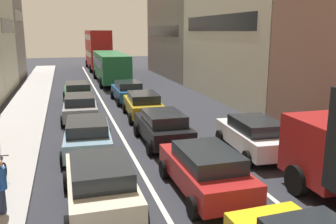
% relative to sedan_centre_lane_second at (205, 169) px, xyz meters
% --- Properties ---
extents(sidewalk_left, '(2.60, 64.00, 0.14)m').
position_rel_sedan_centre_lane_second_xyz_m(sidewalk_left, '(-6.57, 12.71, -0.73)').
color(sidewalk_left, '#A6A6A6').
rests_on(sidewalk_left, ground).
extents(lane_stripe_left, '(0.16, 60.00, 0.01)m').
position_rel_sedan_centre_lane_second_xyz_m(lane_stripe_left, '(-1.57, 12.71, -0.79)').
color(lane_stripe_left, silver).
rests_on(lane_stripe_left, ground).
extents(lane_stripe_right, '(0.16, 60.00, 0.01)m').
position_rel_sedan_centre_lane_second_xyz_m(lane_stripe_right, '(1.83, 12.71, -0.79)').
color(lane_stripe_right, silver).
rests_on(lane_stripe_right, ground).
extents(building_row_right, '(7.20, 43.90, 14.07)m').
position_rel_sedan_centre_lane_second_xyz_m(building_row_right, '(10.03, 12.68, 5.03)').
color(building_row_right, gray).
rests_on(building_row_right, ground).
extents(sedan_centre_lane_second, '(2.08, 4.31, 1.49)m').
position_rel_sedan_centre_lane_second_xyz_m(sedan_centre_lane_second, '(0.00, 0.00, 0.00)').
color(sedan_centre_lane_second, '#A51E1E').
rests_on(sedan_centre_lane_second, ground).
extents(wagon_left_lane_second, '(2.09, 4.31, 1.49)m').
position_rel_sedan_centre_lane_second_xyz_m(wagon_left_lane_second, '(-3.26, -0.15, 0.00)').
color(wagon_left_lane_second, beige).
rests_on(wagon_left_lane_second, ground).
extents(hatchback_centre_lane_third, '(2.09, 4.31, 1.49)m').
position_rel_sedan_centre_lane_second_xyz_m(hatchback_centre_lane_third, '(0.06, 5.33, 0.00)').
color(hatchback_centre_lane_third, black).
rests_on(hatchback_centre_lane_third, ground).
extents(sedan_left_lane_third, '(2.26, 4.39, 1.49)m').
position_rel_sedan_centre_lane_second_xyz_m(sedan_left_lane_third, '(-3.30, 4.81, 0.00)').
color(sedan_left_lane_third, '#759EB7').
rests_on(sedan_left_lane_third, ground).
extents(coupe_centre_lane_fourth, '(2.22, 4.38, 1.49)m').
position_rel_sedan_centre_lane_second_xyz_m(coupe_centre_lane_fourth, '(0.26, 10.53, 0.00)').
color(coupe_centre_lane_fourth, '#B29319').
rests_on(coupe_centre_lane_fourth, ground).
extents(sedan_left_lane_fourth, '(2.20, 4.37, 1.49)m').
position_rel_sedan_centre_lane_second_xyz_m(sedan_left_lane_fourth, '(-3.32, 10.83, 0.00)').
color(sedan_left_lane_fourth, gray).
rests_on(sedan_left_lane_fourth, ground).
extents(sedan_centre_lane_fifth, '(2.11, 4.32, 1.49)m').
position_rel_sedan_centre_lane_second_xyz_m(sedan_centre_lane_fifth, '(0.23, 15.57, 0.00)').
color(sedan_centre_lane_fifth, '#194C8C').
rests_on(sedan_centre_lane_fifth, ground).
extents(sedan_left_lane_fifth, '(2.07, 4.31, 1.49)m').
position_rel_sedan_centre_lane_second_xyz_m(sedan_left_lane_fifth, '(-3.24, 16.01, 0.00)').
color(sedan_left_lane_fifth, '#19592D').
rests_on(sedan_left_lane_fifth, ground).
extents(sedan_right_lane_behind_truck, '(2.28, 4.40, 1.49)m').
position_rel_sedan_centre_lane_second_xyz_m(sedan_right_lane_behind_truck, '(3.36, 2.99, 0.00)').
color(sedan_right_lane_behind_truck, silver).
rests_on(sedan_right_lane_behind_truck, ground).
extents(bus_mid_queue_primary, '(2.84, 10.51, 2.90)m').
position_rel_sedan_centre_lane_second_xyz_m(bus_mid_queue_primary, '(0.27, 25.67, 0.96)').
color(bus_mid_queue_primary, '#1E6033').
rests_on(bus_mid_queue_primary, ground).
extents(bus_far_queue_secondary, '(2.84, 10.51, 5.06)m').
position_rel_sedan_centre_lane_second_xyz_m(bus_far_queue_secondary, '(0.28, 38.59, 2.03)').
color(bus_far_queue_secondary, '#B21919').
rests_on(bus_far_queue_secondary, ground).
extents(pedestrian_near_kerb, '(0.34, 0.54, 1.66)m').
position_rel_sedan_centre_lane_second_xyz_m(pedestrian_near_kerb, '(-5.91, 0.13, 0.15)').
color(pedestrian_near_kerb, '#262D47').
rests_on(pedestrian_near_kerb, ground).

